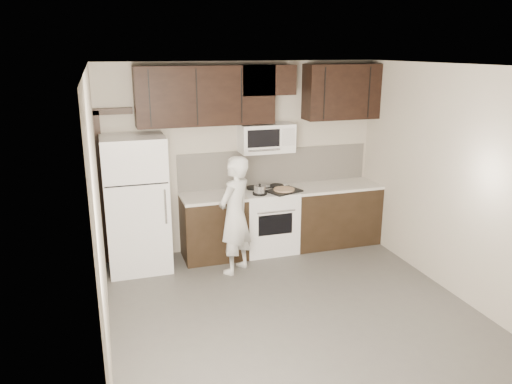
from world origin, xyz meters
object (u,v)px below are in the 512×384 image
microwave (266,138)px  refrigerator (136,204)px  person (235,215)px  stove (268,220)px

microwave → refrigerator: size_ratio=0.42×
microwave → person: (-0.65, -0.67, -0.87)m
stove → microwave: 1.20m
refrigerator → person: (1.20, -0.50, -0.12)m
stove → refrigerator: (-1.85, -0.05, 0.44)m
stove → person: person is taller
stove → person: (-0.65, -0.55, 0.32)m
refrigerator → microwave: bearing=5.1°
stove → microwave: size_ratio=1.24×
refrigerator → person: size_ratio=1.15×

